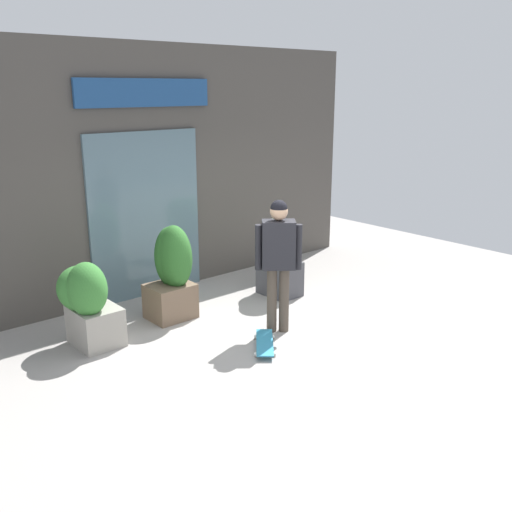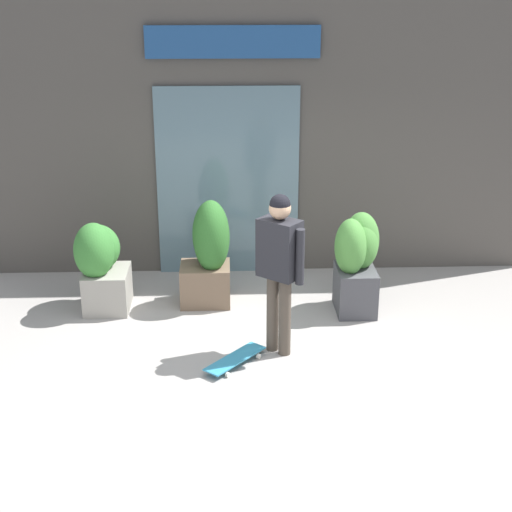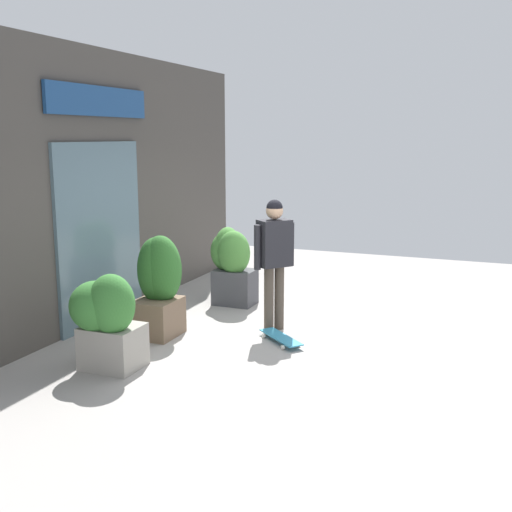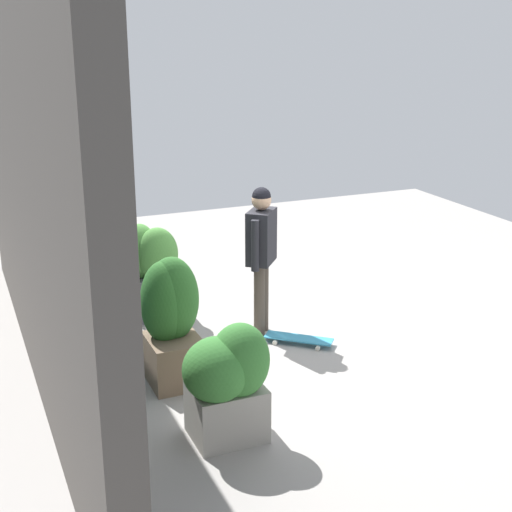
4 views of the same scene
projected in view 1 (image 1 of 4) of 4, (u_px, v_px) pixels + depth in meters
The scene contains 7 objects.
ground_plane at pixel (284, 339), 7.40m from camera, with size 12.00×12.00×0.00m, color #9E9993.
building_facade at pixel (160, 172), 8.87m from camera, with size 7.61×0.31×3.74m.
skateboarder at pixel (278, 252), 7.36m from camera, with size 0.49×0.47×1.76m.
skateboard at pixel (265, 343), 7.16m from camera, with size 0.67×0.73×0.08m.
planter_box_left at pixel (278, 251), 8.89m from camera, with size 0.55×0.73×1.19m.
planter_box_right at pixel (172, 269), 7.96m from camera, with size 0.61×0.60×1.32m.
planter_box_mid at pixel (87, 301), 7.08m from camera, with size 0.65×0.77×1.11m.
Camera 1 is at (-4.74, -4.90, 3.11)m, focal length 40.57 mm.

